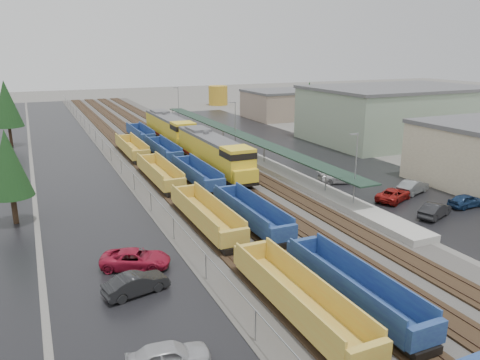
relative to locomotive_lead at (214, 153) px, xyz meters
The scene contains 25 objects.
ground 40.06m from the locomotive_lead, 92.87° to the right, with size 360.00×360.00×0.00m, color #56544F.
ballast_strip 20.34m from the locomotive_lead, 95.69° to the left, with size 20.00×160.00×0.08m, color #302D2B.
trackbed 20.33m from the locomotive_lead, 95.69° to the left, with size 14.60×160.00×0.22m.
west_parking_lot 26.44m from the locomotive_lead, 130.25° to the left, with size 10.00×160.00×0.02m, color black.
east_commuter_lot 19.93m from the locomotive_lead, 30.66° to the left, with size 16.00×100.00×0.02m, color black.
station_platform 12.71m from the locomotive_lead, 53.37° to the left, with size 3.00×80.00×8.00m.
chainlink_fence 21.82m from the locomotive_lead, 121.84° to the left, with size 0.08×160.04×2.02m.
industrial_buildings 36.28m from the locomotive_lead, ahead, with size 32.52×75.30×9.50m.
distant_hills 176.06m from the locomotive_lead, 75.93° to the left, with size 301.00×140.00×25.20m.
tree_west_near 26.17m from the locomotive_lead, 157.54° to the right, with size 3.96×3.96×9.00m.
tree_west_far 39.37m from the locomotive_lead, 129.73° to the left, with size 4.84×4.84×11.00m.
tree_east 31.90m from the locomotive_lead, 34.81° to the left, with size 4.40×4.40×10.00m.
locomotive_lead is the anchor object (origin of this frame).
locomotive_trail 21.00m from the locomotive_lead, 90.00° to the left, with size 3.33×21.95×4.97m.
well_string_yellow 20.06m from the locomotive_lead, 113.57° to the right, with size 2.58×79.19×2.29m.
well_string_blue 12.70m from the locomotive_lead, 108.49° to the right, with size 2.52×89.40×2.23m.
storage_tank 76.10m from the locomotive_lead, 67.87° to the left, with size 5.47×5.47×5.47m, color #BC9025.
parked_car_west_a 39.85m from the locomotive_lead, 114.67° to the right, with size 4.39×1.77×1.50m, color #A4A4A9.
parked_car_west_b 32.35m from the locomotive_lead, 120.64° to the right, with size 4.44×1.55×1.46m, color black.
parked_car_west_c 28.64m from the locomotive_lead, 123.21° to the right, with size 5.17×2.39×1.44m, color maroon.
parked_car_east_a 28.46m from the locomotive_lead, 61.91° to the right, with size 4.47×1.56×1.47m, color black.
parked_car_east_b 23.58m from the locomotive_lead, 55.47° to the right, with size 5.02×2.31×1.39m, color maroon.
parked_car_east_c 16.46m from the locomotive_lead, 42.70° to the right, with size 5.06×2.06×1.47m, color silver.
parked_car_east_d 30.61m from the locomotive_lead, 52.18° to the right, with size 4.15×1.67×1.41m, color #142B4E.
parked_car_east_e 25.08m from the locomotive_lead, 46.69° to the right, with size 4.82×1.68×1.59m, color slate.
Camera 1 is at (-19.75, -16.57, 16.06)m, focal length 35.00 mm.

